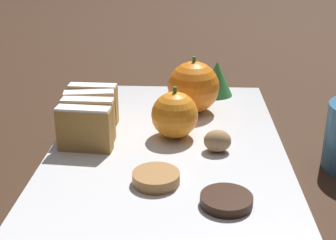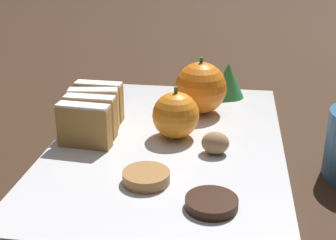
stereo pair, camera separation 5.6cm
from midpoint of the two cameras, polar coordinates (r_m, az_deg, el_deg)
The scene contains 12 objects.
ground_plane at distance 0.62m, azimuth -2.56°, elevation -3.62°, with size 6.00×6.00×0.00m, color #382316.
serving_platter at distance 0.62m, azimuth -2.57°, elevation -3.12°, with size 0.30×0.46×0.01m.
stollen_slice_front at distance 0.60m, azimuth -12.80°, elevation -1.14°, with size 0.07×0.02×0.06m.
stollen_slice_second at distance 0.62m, azimuth -12.22°, elevation -0.04°, with size 0.07×0.02×0.06m.
stollen_slice_third at distance 0.65m, azimuth -11.93°, elevation 0.97°, with size 0.07×0.03×0.06m.
stollen_slice_fourth at distance 0.68m, azimuth -11.40°, elevation 1.90°, with size 0.07×0.02×0.06m.
orange_near at distance 0.70m, azimuth 0.86°, elevation 4.00°, with size 0.08×0.08×0.09m.
orange_far at distance 0.62m, azimuth -1.75°, elevation 0.57°, with size 0.06×0.06×0.07m.
walnut at distance 0.59m, azimuth 3.36°, elevation -2.61°, with size 0.03×0.03×0.03m.
chocolate_cookie at distance 0.48m, azimuth 3.81°, elevation -9.82°, with size 0.05×0.05×0.01m.
gingerbread_cookie at distance 0.52m, azimuth -4.57°, elevation -7.12°, with size 0.05×0.05×0.01m.
evergreen_sprig at distance 0.78m, azimuth 3.94°, elevation 5.05°, with size 0.05×0.05×0.06m.
Camera 1 is at (0.03, -0.56, 0.27)m, focal length 50.00 mm.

